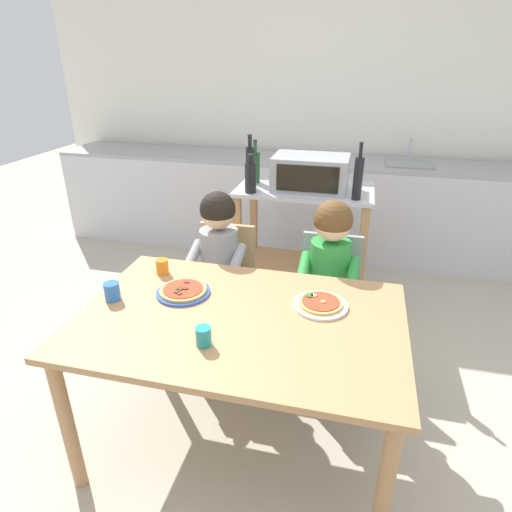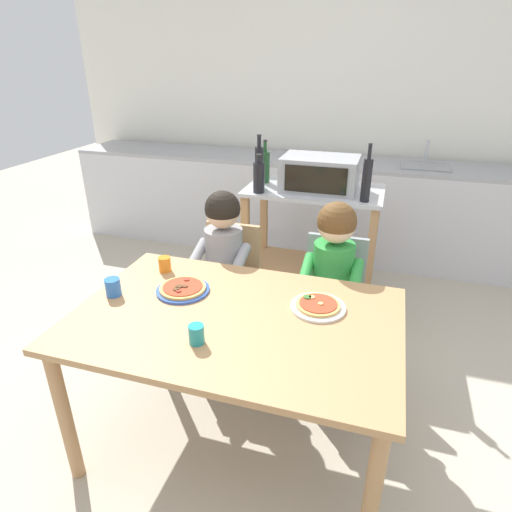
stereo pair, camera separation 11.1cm
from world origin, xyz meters
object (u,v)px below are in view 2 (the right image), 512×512
object	(u,v)px
dining_table	(236,333)
drinking_cup_teal	(196,334)
bottle_squat_spirits	(265,166)
drinking_cup_blue	(113,287)
drinking_cup_orange	(165,264)
bottle_tall_green_wine	(367,179)
bottle_clear_vinegar	(259,166)
kitchen_island_cart	(312,231)
dining_chair_right	(332,297)
dining_chair_left	(229,280)
child_in_green_shirt	(331,273)
bottle_brown_beer	(259,177)
pizza_plate_blue_rimmed	(183,289)
child_in_grey_shirt	(221,258)
pizza_plate_white	(318,306)
toaster_oven	(320,174)

from	to	relation	value
dining_table	drinking_cup_teal	bearing A→B (deg)	-109.73
bottle_squat_spirits	drinking_cup_blue	world-z (taller)	bottle_squat_spirits
drinking_cup_orange	drinking_cup_teal	bearing A→B (deg)	-51.41
bottle_tall_green_wine	drinking_cup_teal	distance (m)	1.53
bottle_clear_vinegar	drinking_cup_teal	world-z (taller)	bottle_clear_vinegar
kitchen_island_cart	dining_chair_right	size ratio (longest dim) A/B	1.14
bottle_tall_green_wine	dining_chair_left	xyz separation A→B (m)	(-0.74, -0.46, -0.58)
kitchen_island_cart	child_in_green_shirt	distance (m)	0.82
bottle_tall_green_wine	drinking_cup_teal	size ratio (longest dim) A/B	4.54
dining_chair_left	kitchen_island_cart	bearing A→B (deg)	58.90
dining_chair_right	drinking_cup_blue	size ratio (longest dim) A/B	9.71
dining_chair_left	bottle_brown_beer	bearing A→B (deg)	82.80
child_in_green_shirt	pizza_plate_blue_rimmed	distance (m)	0.80
child_in_green_shirt	pizza_plate_blue_rimmed	xyz separation A→B (m)	(-0.64, -0.47, 0.05)
drinking_cup_blue	child_in_grey_shirt	bearing A→B (deg)	64.53
bottle_brown_beer	bottle_tall_green_wine	distance (m)	0.68
bottle_clear_vinegar	pizza_plate_white	xyz separation A→B (m)	(0.61, -1.12, -0.32)
dining_table	pizza_plate_white	bearing A→B (deg)	26.86
dining_table	bottle_tall_green_wine	bearing A→B (deg)	70.14
kitchen_island_cart	drinking_cup_blue	bearing A→B (deg)	-116.37
bottle_clear_vinegar	dining_chair_left	size ratio (longest dim) A/B	0.44
child_in_green_shirt	bottle_tall_green_wine	bearing A→B (deg)	80.27
bottle_tall_green_wine	drinking_cup_orange	xyz separation A→B (m)	(-0.92, -0.90, -0.29)
pizza_plate_white	drinking_cup_orange	size ratio (longest dim) A/B	3.19
child_in_green_shirt	drinking_cup_orange	world-z (taller)	child_in_green_shirt
pizza_plate_blue_rimmed	pizza_plate_white	distance (m)	0.64
child_in_green_shirt	drinking_cup_blue	distance (m)	1.11
bottle_squat_spirits	dining_chair_right	bearing A→B (deg)	-49.35
dining_chair_right	dining_chair_left	bearing A→B (deg)	179.07
dining_chair_left	drinking_cup_blue	distance (m)	0.84
kitchen_island_cart	bottle_clear_vinegar	world-z (taller)	bottle_clear_vinegar
dining_chair_right	child_in_green_shirt	bearing A→B (deg)	-90.00
toaster_oven	drinking_cup_teal	xyz separation A→B (m)	(-0.20, -1.57, -0.26)
bottle_brown_beer	bottle_squat_spirits	bearing A→B (deg)	97.22
bottle_clear_vinegar	drinking_cup_blue	size ratio (longest dim) A/B	4.27
bottle_clear_vinegar	dining_chair_left	xyz separation A→B (m)	(-0.03, -0.56, -0.59)
child_in_green_shirt	drinking_cup_orange	distance (m)	0.88
drinking_cup_orange	pizza_plate_white	bearing A→B (deg)	-8.81
pizza_plate_blue_rimmed	drinking_cup_orange	size ratio (longest dim) A/B	3.28
bottle_brown_beer	drinking_cup_blue	bearing A→B (deg)	-106.46
pizza_plate_white	drinking_cup_blue	distance (m)	0.94
dining_table	bottle_squat_spirits	bearing A→B (deg)	101.24
toaster_oven	dining_table	world-z (taller)	toaster_oven
drinking_cup_teal	bottle_clear_vinegar	bearing A→B (deg)	97.71
child_in_grey_shirt	pizza_plate_white	world-z (taller)	child_in_grey_shirt
child_in_green_shirt	drinking_cup_blue	size ratio (longest dim) A/B	12.57
bottle_brown_beer	dining_chair_left	world-z (taller)	bottle_brown_beer
kitchen_island_cart	child_in_green_shirt	world-z (taller)	child_in_green_shirt
bottle_brown_beer	bottle_tall_green_wine	xyz separation A→B (m)	(0.68, 0.01, 0.04)
dining_chair_right	kitchen_island_cart	bearing A→B (deg)	110.40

